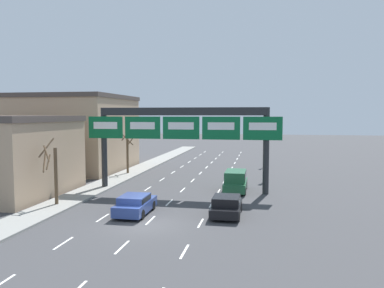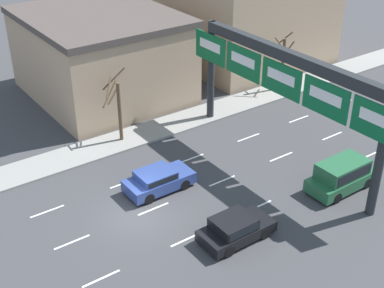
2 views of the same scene
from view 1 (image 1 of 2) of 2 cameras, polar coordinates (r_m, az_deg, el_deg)
The scene contains 12 objects.
ground_plane at distance 23.97m, azimuth -7.07°, elevation -12.14°, with size 220.00×220.00×0.00m, color #3D3D3F.
sidewalk_left at distance 27.39m, azimuth -23.50°, elevation -10.20°, with size 2.80×110.00×0.15m.
lane_dashes at distance 36.70m, azimuth -0.61°, elevation -6.25°, with size 6.72×67.00×0.01m.
sign_gantry at distance 33.26m, azimuth -1.59°, elevation 2.60°, with size 17.45×0.70×7.48m.
building_far at distance 49.04m, azimuth -17.77°, elevation 1.69°, with size 13.20×13.45×9.23m.
car_blue at distance 26.32m, azimuth -8.67°, elevation -8.99°, with size 1.94×4.16×1.36m.
car_black at distance 25.78m, azimuth 5.27°, elevation -9.24°, with size 1.95×4.03×1.37m.
suv_green at distance 33.70m, azimuth 6.66°, elevation -5.48°, with size 1.96×4.49×1.86m.
traffic_light_near_gantry at distance 50.91m, azimuth 11.33°, elevation 0.66°, with size 0.30×0.35×4.95m.
traffic_light_mid_block at distance 40.00m, azimuth 11.44°, elevation -0.92°, with size 0.30×0.35×4.37m.
tree_bare_closest at distance 29.82m, azimuth -20.36°, elevation -3.86°, with size 1.22×2.05×4.91m.
tree_bare_second at distance 43.55m, azimuth -9.78°, elevation -1.12°, with size 1.64×1.65×4.81m.
Camera 1 is at (7.04, -21.86, 6.85)m, focal length 35.00 mm.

